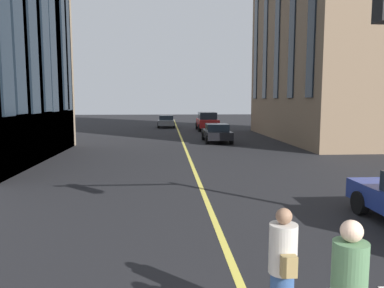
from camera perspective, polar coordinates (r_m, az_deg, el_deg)
name	(u,v)px	position (r m, az deg, el deg)	size (l,w,h in m)	color
lane_centre_line	(187,153)	(21.95, -0.71, -1.43)	(80.00, 0.16, 0.01)	#D8C64C
car_black_far	(217,133)	(27.86, 3.79, 1.74)	(4.40, 1.95, 1.37)	black
car_red_mid	(207,121)	(38.49, 2.34, 3.52)	(4.70, 2.14, 1.88)	#B21E1E
car_grey_parked_b	(166,121)	(43.13, -3.96, 3.49)	(4.40, 1.95, 1.37)	slate
pedestrian_companion	(283,269)	(5.45, 13.67, -18.05)	(0.50, 0.38, 1.69)	#2D4C7F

